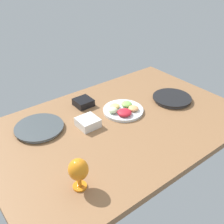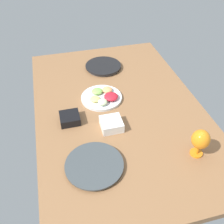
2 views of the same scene
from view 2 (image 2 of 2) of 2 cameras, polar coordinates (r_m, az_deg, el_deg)
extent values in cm
cube|color=#8C603D|center=(164.34, 1.43, 0.65)|extent=(160.00, 104.00, 4.00)
cylinder|color=#4C4C51|center=(200.71, -1.96, 9.96)|extent=(25.12, 25.12, 1.65)
cylinder|color=black|center=(200.03, -1.97, 10.29)|extent=(27.31, 27.31, 0.99)
cylinder|color=silver|center=(130.37, -3.95, -11.90)|extent=(26.98, 26.98, 1.43)
cylinder|color=#3E4549|center=(129.45, -3.97, -11.60)|extent=(29.32, 29.32, 0.86)
cylinder|color=silver|center=(168.97, -2.34, 3.21)|extent=(26.81, 26.81, 1.80)
ellipsoid|color=beige|center=(161.07, -2.11, 2.23)|extent=(6.16, 6.16, 3.54)
ellipsoid|color=red|center=(165.56, -0.21, 3.45)|extent=(9.13, 9.13, 3.31)
ellipsoid|color=#F2A566|center=(172.02, -1.05, 4.98)|extent=(6.77, 6.77, 2.76)
ellipsoid|color=#8CC659|center=(170.87, -3.31, 4.64)|extent=(7.22, 7.22, 2.84)
ellipsoid|color=#F9E072|center=(164.47, -3.81, 2.88)|extent=(6.37, 6.37, 2.56)
cylinder|color=orange|center=(142.48, 18.23, -8.67)|extent=(6.58, 6.58, 1.00)
cylinder|color=orange|center=(140.39, 18.47, -7.91)|extent=(2.00, 2.00, 4.74)
ellipsoid|color=orange|center=(134.94, 19.16, -5.75)|extent=(9.24, 9.24, 10.65)
cube|color=black|center=(153.31, -9.38, -1.38)|extent=(11.51, 11.51, 4.83)
cube|color=tan|center=(152.28, -9.44, -0.95)|extent=(9.44, 9.44, 1.55)
cube|color=white|center=(147.19, -0.13, -2.70)|extent=(12.15, 12.15, 5.46)
cube|color=#F9E072|center=(145.98, -0.13, -2.21)|extent=(9.96, 9.96, 1.75)
camera|label=1|loc=(1.45, 66.68, 14.52)|focal=43.07mm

